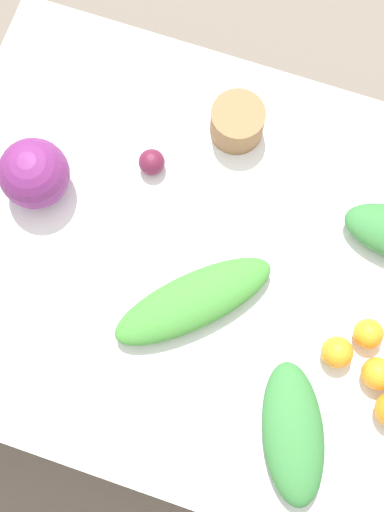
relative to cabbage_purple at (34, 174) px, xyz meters
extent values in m
plane|color=#70665B|center=(-0.40, 0.06, -0.84)|extent=(8.00, 8.00, 0.00)
cube|color=silver|center=(-0.40, 0.06, -0.10)|extent=(1.28, 1.06, 0.03)
cylinder|color=olive|center=(0.18, -0.42, -0.48)|extent=(0.06, 0.06, 0.73)
sphere|color=#6B2366|center=(0.00, 0.00, 0.00)|extent=(0.17, 0.17, 0.17)
cylinder|color=olive|center=(-0.40, -0.29, -0.03)|extent=(0.13, 0.13, 0.10)
ellipsoid|color=#3D8433|center=(-0.44, 0.16, -0.05)|extent=(0.37, 0.36, 0.07)
ellipsoid|color=#337538|center=(-0.74, 0.37, -0.04)|extent=(0.24, 0.34, 0.08)
sphere|color=#5B1933|center=(-0.24, -0.13, -0.05)|extent=(0.06, 0.06, 0.06)
sphere|color=orange|center=(-0.78, 0.17, -0.05)|extent=(0.07, 0.07, 0.07)
sphere|color=orange|center=(-0.84, 0.10, -0.05)|extent=(0.07, 0.07, 0.07)
sphere|color=orange|center=(-0.88, 0.18, -0.05)|extent=(0.07, 0.07, 0.07)
camera|label=1|loc=(-0.53, 0.44, 1.54)|focal=50.00mm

